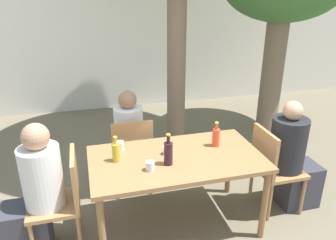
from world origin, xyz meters
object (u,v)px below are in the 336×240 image
Objects in this scene: person_seated_1 at (292,161)px; drinking_glass_1 at (120,146)px; oil_cruet_0 at (116,152)px; wine_bottle_2 at (168,153)px; drinking_glass_0 at (150,166)px; person_seated_2 at (128,142)px; soda_bottle_1 at (216,137)px; drinking_glass_2 at (167,150)px; person_seated_0 at (35,197)px; patio_chair_1 at (272,165)px; patio_chair_0 at (64,196)px; dining_table_front at (176,165)px; patio_chair_2 at (132,151)px.

person_seated_1 is 1.79m from drinking_glass_1.
wine_bottle_2 reaches higher than oil_cruet_0.
oil_cruet_0 is at bearing 137.65° from drinking_glass_0.
drinking_glass_0 is at bearing 96.12° from person_seated_1.
wine_bottle_2 is (0.21, -1.02, 0.36)m from person_seated_2.
drinking_glass_2 is at bearing -174.99° from soda_bottle_1.
person_seated_0 is 5.08× the size of oil_cruet_0.
patio_chair_1 is at bearing -10.23° from drinking_glass_1.
patio_chair_0 is at bearing -171.83° from oil_cruet_0.
person_seated_2 is at bearing 133.57° from soda_bottle_1.
drinking_glass_2 is at bearing 132.69° from dining_table_front.
person_seated_0 reaches higher than person_seated_2.
patio_chair_0 is 0.75× the size of person_seated_0.
oil_cruet_0 is at bearing 75.21° from person_seated_2.
drinking_glass_0 is (-0.18, -0.06, -0.07)m from wine_bottle_2.
wine_bottle_2 is at bearing 105.24° from patio_chair_2.
patio_chair_1 is 1.63m from person_seated_2.
patio_chair_0 is 3.66× the size of soda_bottle_1.
dining_table_front is 17.80× the size of drinking_glass_1.
oil_cruet_0 is at bearing 87.45° from patio_chair_1.
wine_bottle_2 is at bearing 101.76° from person_seated_2.
dining_table_front is 5.43× the size of wine_bottle_2.
person_seated_2 is (-1.58, 0.91, -0.02)m from person_seated_1.
patio_chair_0 reaches higher than drinking_glass_1.
patio_chair_2 is (-0.32, 0.67, -0.16)m from dining_table_front.
patio_chair_0 is 0.81m from drinking_glass_0.
wine_bottle_2 is at bearing 83.45° from patio_chair_0.
patio_chair_0 is at bearing 43.50° from patio_chair_2.
patio_chair_2 is at bearing 143.77° from soda_bottle_1.
oil_cruet_0 reaches higher than drinking_glass_0.
patio_chair_2 is at bearing 105.24° from wine_bottle_2.
person_seated_1 is 14.76× the size of drinking_glass_2.
dining_table_front is 0.16m from drinking_glass_2.
person_seated_1 is (2.53, -0.00, -0.01)m from person_seated_0.
drinking_glass_0 is at bearing -42.35° from oil_cruet_0.
soda_bottle_1 is (-0.83, 0.12, 0.32)m from person_seated_1.
patio_chair_0 is 0.78× the size of person_seated_2.
patio_chair_2 is 0.77× the size of person_seated_1.
wine_bottle_2 is (-1.13, -0.11, 0.35)m from patio_chair_1.
wine_bottle_2 is (0.21, -0.78, 0.35)m from patio_chair_2.
dining_table_front is 0.24m from wine_bottle_2.
oil_cruet_0 is 0.83× the size of wine_bottle_2.
patio_chair_1 is (1.03, 0.00, -0.16)m from dining_table_front.
person_seated_0 reaches higher than wine_bottle_2.
patio_chair_1 is 1.14m from drinking_glass_2.
patio_chair_0 is at bearing 180.00° from dining_table_front.
drinking_glass_1 is (-0.20, 0.44, 0.00)m from drinking_glass_0.
dining_table_front is 1.73× the size of patio_chair_2.
person_seated_1 is 4.78× the size of soda_bottle_1.
wine_bottle_2 is (-0.54, -0.23, 0.02)m from soda_bottle_1.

